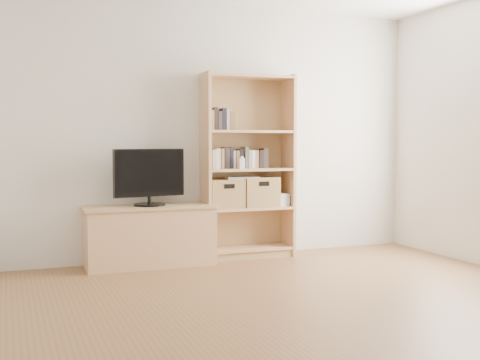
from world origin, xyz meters
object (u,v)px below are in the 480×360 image
basket_right (258,192)px  laptop (242,178)px  tv_stand (150,237)px  television (149,177)px  baby_monitor (242,164)px  bookshelf (248,166)px  basket_left (225,194)px

basket_right → laptop: (-0.19, -0.01, 0.15)m
tv_stand → television: 0.58m
tv_stand → baby_monitor: baby_monitor is taller
bookshelf → television: bearing=-175.5°
basket_right → bookshelf: bearing=177.0°
basket_left → bookshelf: bearing=1.9°
bookshelf → tv_stand: bearing=-175.5°
tv_stand → baby_monitor: size_ratio=11.70×
baby_monitor → laptop: 0.18m
basket_left → laptop: bearing=-3.3°
bookshelf → basket_right: size_ratio=5.09×
tv_stand → bookshelf: bookshelf is taller
laptop → tv_stand: bearing=-167.3°
tv_stand → laptop: laptop is taller
television → basket_right: bearing=-7.2°
bookshelf → basket_left: (-0.25, -0.00, -0.28)m
baby_monitor → basket_left: baby_monitor is taller
television → laptop: bearing=-7.2°
baby_monitor → basket_left: size_ratio=0.30×
tv_stand → laptop: (0.98, 0.04, 0.55)m
basket_right → baby_monitor: bearing=-156.1°
laptop → basket_right: bearing=12.8°
television → laptop: (0.98, 0.04, -0.03)m
basket_left → tv_stand: bearing=-173.8°
bookshelf → basket_left: size_ratio=5.38×
tv_stand → laptop: size_ratio=3.75×
bookshelf → baby_monitor: bookshelf is taller
basket_right → laptop: bearing=-176.5°
basket_left → laptop: laptop is taller
television → baby_monitor: size_ratio=6.77×
basket_right → laptop: 0.24m
television → bookshelf: bearing=-6.5°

